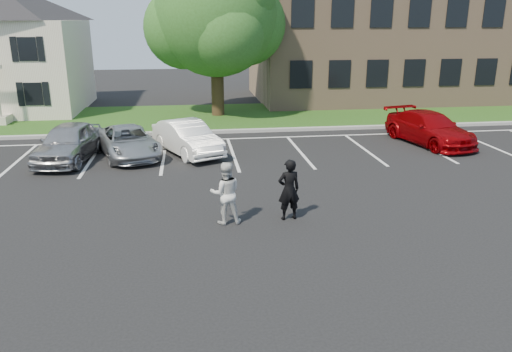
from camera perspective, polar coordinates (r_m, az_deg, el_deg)
The scene contains 12 objects.
ground_plane at distance 12.94m, azimuth 0.60°, elevation -6.62°, with size 90.00×90.00×0.00m, color black.
curb at distance 24.31m, azimuth -3.51°, elevation 5.12°, with size 40.00×0.30×0.15m, color gray.
grass_strip at distance 28.22m, azimuth -4.14°, elevation 6.78°, with size 44.00×8.00×0.08m, color #1C410B.
stall_lines at distance 21.52m, azimuth 0.84°, elevation 3.33°, with size 34.00×5.36×0.01m.
office_building at distance 37.18m, azimuth 17.91°, elevation 15.00°, with size 22.40×10.40×8.30m.
tree at distance 28.22m, azimuth -4.43°, elevation 17.62°, with size 7.80×7.20×8.80m.
man_black_suit at distance 13.58m, azimuth 3.78°, elevation -1.57°, with size 0.62×0.41×1.71m, color black.
man_white_shirt at distance 13.32m, azimuth -3.50°, elevation -1.96°, with size 0.83×0.65×1.71m, color silver.
car_silver_west at distance 20.61m, azimuth -20.62°, elevation 3.63°, with size 1.73×4.30×1.46m, color #9F9FA3.
car_silver_minivan at distance 20.59m, azimuth -14.41°, elevation 3.80°, with size 1.98×4.30×1.19m, color #A0A3A8.
car_white_sedan at distance 20.49m, azimuth -7.86°, elevation 4.35°, with size 1.43×4.09×1.35m, color white.
car_red_compact at distance 23.27m, azimuth 19.21°, elevation 5.16°, with size 1.94×4.76×1.38m, color #850306.
Camera 1 is at (-1.72, -11.67, 5.30)m, focal length 35.00 mm.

